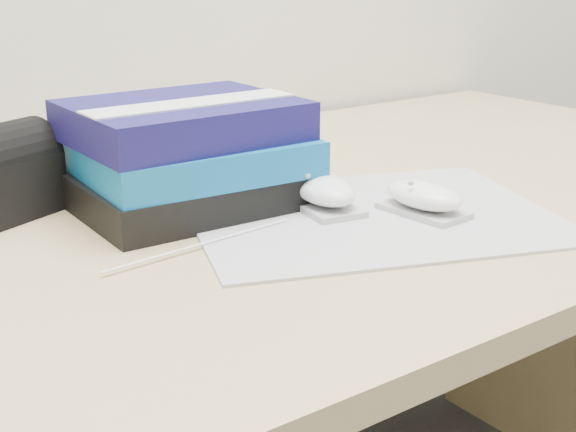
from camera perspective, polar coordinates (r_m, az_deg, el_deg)
desk at (r=1.11m, az=-2.91°, el=-9.70°), size 1.60×0.80×0.73m
mousepad at (r=0.91m, az=5.91°, el=0.08°), size 0.49×0.43×0.00m
mouse_rear at (r=0.92m, az=2.48°, el=1.73°), size 0.08×0.12×0.05m
mouse_front at (r=0.91m, az=9.65°, el=1.27°), size 0.06×0.10×0.04m
usb_cable at (r=0.81m, az=-6.18°, el=-2.01°), size 0.23×0.03×0.00m
book_stack at (r=0.94m, az=-7.12°, el=4.32°), size 0.27×0.22×0.13m
pouch at (r=0.95m, az=-19.76°, el=2.91°), size 0.14×0.12×0.11m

